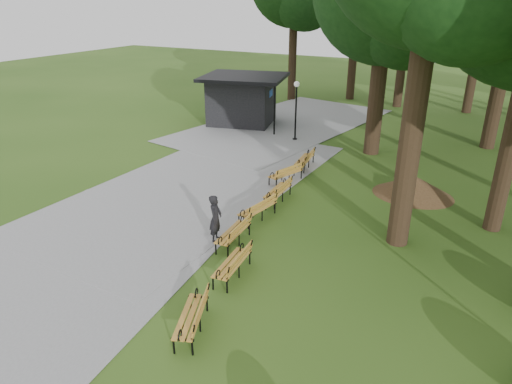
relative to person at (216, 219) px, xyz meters
The scene contains 13 objects.
ground 1.42m from the person, 71.90° to the left, with size 100.00×100.00×0.00m, color #2E5017.
path 5.53m from the person, 131.74° to the left, with size 12.00×38.00×0.06m, color gray.
person is the anchor object (origin of this frame).
kiosk 15.78m from the person, 116.58° to the left, with size 5.06×4.40×3.17m, color black, non-canonical shape.
lamp_post 12.60m from the person, 101.27° to the left, with size 0.32×0.32×3.38m.
dirt_mound 8.89m from the person, 54.33° to the left, with size 2.79×2.79×0.86m, color #47301C.
bench_0 4.65m from the person, 64.90° to the right, with size 1.90×0.64×0.88m, color #BC802B, non-canonical shape.
bench_1 2.31m from the person, 45.20° to the right, with size 1.90×0.64×0.88m, color #BC802B, non-canonical shape.
bench_2 0.76m from the person, ahead, with size 1.90×0.64×0.88m, color #BC802B, non-canonical shape.
bench_3 2.20m from the person, 77.30° to the left, with size 1.90×0.64×0.88m, color #BC802B, non-canonical shape.
bench_4 4.03m from the person, 84.16° to the left, with size 1.90×0.64×0.88m, color #BC802B, non-canonical shape.
bench_5 5.98m from the person, 91.39° to the left, with size 1.90×0.64×0.88m, color #BC802B, non-canonical shape.
bench_6 8.15m from the person, 90.97° to the left, with size 1.90×0.64×0.88m, color #BC802B, non-canonical shape.
Camera 1 is at (7.37, -12.64, 7.73)m, focal length 32.21 mm.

